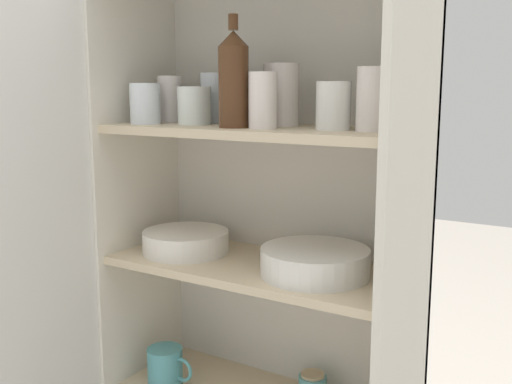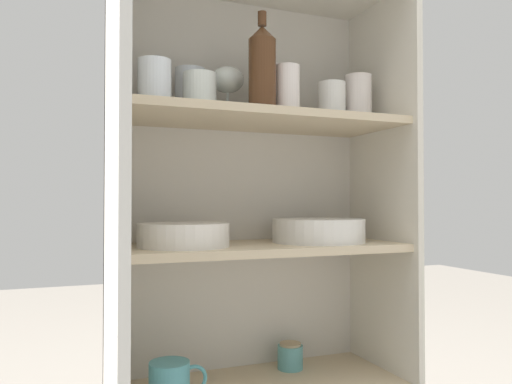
% 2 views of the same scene
% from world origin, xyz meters
% --- Properties ---
extents(cupboard_back_panel, '(0.75, 0.02, 1.36)m').
position_xyz_m(cupboard_back_panel, '(0.00, 0.31, 0.68)').
color(cupboard_back_panel, silver).
rests_on(cupboard_back_panel, ground_plane).
extents(cupboard_side_left, '(0.02, 0.34, 1.36)m').
position_xyz_m(cupboard_side_left, '(-0.37, 0.15, 0.68)').
color(cupboard_side_left, silver).
rests_on(cupboard_side_left, ground_plane).
extents(cupboard_side_right, '(0.02, 0.34, 1.36)m').
position_xyz_m(cupboard_side_right, '(0.37, 0.15, 0.68)').
color(cupboard_side_right, silver).
rests_on(cupboard_side_right, ground_plane).
extents(shelf_board_middle, '(0.72, 0.30, 0.02)m').
position_xyz_m(shelf_board_middle, '(0.00, 0.15, 0.67)').
color(shelf_board_middle, beige).
extents(shelf_board_upper, '(0.72, 0.30, 0.02)m').
position_xyz_m(shelf_board_upper, '(0.00, 0.15, 1.00)').
color(shelf_board_upper, beige).
extents(cupboard_door, '(0.05, 0.37, 1.36)m').
position_xyz_m(cupboard_door, '(-0.39, -0.20, 0.68)').
color(cupboard_door, silver).
rests_on(cupboard_door, ground_plane).
extents(tumbler_glass_0, '(0.08, 0.08, 0.10)m').
position_xyz_m(tumbler_glass_0, '(-0.29, 0.09, 1.06)').
color(tumbler_glass_0, white).
rests_on(tumbler_glass_0, shelf_board_upper).
extents(tumbler_glass_1, '(0.08, 0.08, 0.14)m').
position_xyz_m(tumbler_glass_1, '(0.04, 0.19, 1.08)').
color(tumbler_glass_1, silver).
rests_on(tumbler_glass_1, shelf_board_upper).
extents(tumbler_glass_2, '(0.08, 0.08, 0.09)m').
position_xyz_m(tumbler_glass_2, '(-0.17, 0.14, 1.06)').
color(tumbler_glass_2, white).
rests_on(tumbler_glass_2, shelf_board_upper).
extents(tumbler_glass_3, '(0.07, 0.07, 0.13)m').
position_xyz_m(tumbler_glass_3, '(0.29, 0.14, 1.08)').
color(tumbler_glass_3, silver).
rests_on(tumbler_glass_3, shelf_board_upper).
extents(tumbler_glass_4, '(0.07, 0.07, 0.10)m').
position_xyz_m(tumbler_glass_4, '(0.20, 0.14, 1.06)').
color(tumbler_glass_4, white).
rests_on(tumbler_glass_4, shelf_board_upper).
extents(tumbler_glass_5, '(0.06, 0.06, 0.12)m').
position_xyz_m(tumbler_glass_5, '(-0.28, 0.18, 1.07)').
color(tumbler_glass_5, silver).
rests_on(tumbler_glass_5, shelf_board_upper).
extents(tumbler_glass_6, '(0.08, 0.08, 0.13)m').
position_xyz_m(tumbler_glass_6, '(-0.17, 0.23, 1.07)').
color(tumbler_glass_6, white).
rests_on(tumbler_glass_6, shelf_board_upper).
extents(tumbler_glass_7, '(0.06, 0.06, 0.12)m').
position_xyz_m(tumbler_glass_7, '(0.05, 0.10, 1.07)').
color(tumbler_glass_7, silver).
rests_on(tumbler_glass_7, shelf_board_upper).
extents(wine_glass_0, '(0.09, 0.09, 0.13)m').
position_xyz_m(wine_glass_0, '(-0.08, 0.20, 1.10)').
color(wine_glass_0, white).
rests_on(wine_glass_0, shelf_board_upper).
extents(wine_bottle, '(0.07, 0.07, 0.25)m').
position_xyz_m(wine_bottle, '(-0.02, 0.09, 1.12)').
color(wine_bottle, '#4C2D19').
rests_on(wine_bottle, shelf_board_upper).
extents(plate_stack_white, '(0.25, 0.25, 0.06)m').
position_xyz_m(plate_stack_white, '(0.16, 0.14, 0.71)').
color(plate_stack_white, silver).
rests_on(plate_stack_white, shelf_board_middle).
extents(mixing_bowl_large, '(0.22, 0.22, 0.06)m').
position_xyz_m(mixing_bowl_large, '(-0.21, 0.14, 0.71)').
color(mixing_bowl_large, silver).
rests_on(mixing_bowl_large, shelf_board_middle).
extents(coffee_mug_primary, '(0.14, 0.09, 0.10)m').
position_xyz_m(coffee_mug_primary, '(-0.25, 0.09, 0.38)').
color(coffee_mug_primary, teal).
rests_on(coffee_mug_primary, shelf_board_lower).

